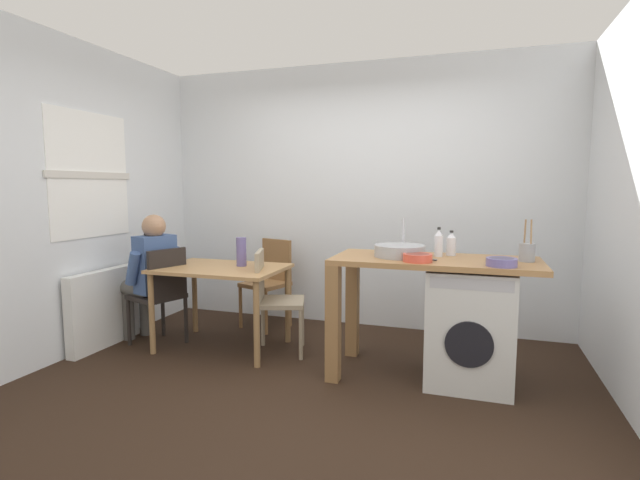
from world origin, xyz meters
name	(u,v)px	position (x,y,z in m)	size (l,w,h in m)	color
ground_plane	(301,388)	(0.00, 0.00, 0.00)	(5.46, 5.46, 0.00)	black
wall_back	(359,196)	(0.00, 1.75, 1.35)	(4.60, 0.10, 2.70)	silver
wall_window_side	(59,198)	(-2.15, 0.00, 1.35)	(0.12, 3.80, 2.70)	silver
radiator	(104,308)	(-2.02, 0.30, 0.35)	(0.10, 0.80, 0.70)	white
dining_table	(221,278)	(-0.98, 0.60, 0.64)	(1.10, 0.76, 0.74)	tan
chair_person_seat	(161,291)	(-1.53, 0.47, 0.51)	(0.51, 0.51, 0.90)	black
chair_opposite	(272,296)	(-0.50, 0.62, 0.51)	(0.51, 0.51, 0.90)	gray
chair_spare_by_wall	(270,278)	(-0.85, 1.37, 0.51)	(0.51, 0.51, 0.90)	olive
seated_person	(150,271)	(-1.68, 0.53, 0.67)	(0.56, 0.54, 1.20)	#595651
kitchen_counter	(406,278)	(0.67, 0.49, 0.76)	(1.50, 0.68, 0.92)	#9E7042
washing_machine	(470,326)	(1.14, 0.49, 0.43)	(0.60, 0.61, 0.86)	silver
sink_basin	(400,251)	(0.62, 0.49, 0.97)	(0.38, 0.38, 0.09)	#9EA0A5
tap	(403,236)	(0.62, 0.67, 1.06)	(0.02, 0.02, 0.28)	#B2B2B7
bottle_tall_green	(439,243)	(0.90, 0.60, 1.02)	(0.06, 0.06, 0.22)	silver
bottle_squat_brown	(451,244)	(0.99, 0.68, 1.01)	(0.07, 0.07, 0.19)	silver
mixing_bowl	(418,257)	(0.78, 0.29, 0.95)	(0.21, 0.21, 0.06)	#D84C38
utensil_crock	(527,252)	(1.51, 0.54, 0.99)	(0.11, 0.11, 0.30)	gray
colander	(502,262)	(1.33, 0.27, 0.95)	(0.20, 0.20, 0.06)	slate
vase	(241,252)	(-0.83, 0.70, 0.87)	(0.09, 0.09, 0.26)	slate
scissors	(427,259)	(0.83, 0.39, 0.92)	(0.15, 0.06, 0.01)	#B2B2B7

